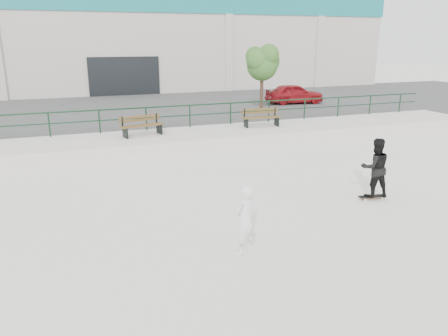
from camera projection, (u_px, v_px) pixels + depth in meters
name	position (u px, v px, depth m)	size (l,w,h in m)	color
ground	(280.00, 235.00, 10.16)	(120.00, 120.00, 0.00)	white
ledge	(176.00, 140.00, 18.62)	(30.00, 3.00, 0.50)	beige
parking_strip	(141.00, 111.00, 26.25)	(60.00, 14.00, 0.50)	#404040
railing	(168.00, 112.00, 19.51)	(28.00, 0.06, 1.03)	#143720
commercial_building	(109.00, 37.00, 37.59)	(44.20, 16.33, 8.00)	beige
bench_left	(142.00, 126.00, 18.17)	(1.89, 0.89, 0.84)	brown
bench_right	(261.00, 117.00, 20.10)	(1.84, 0.69, 0.83)	brown
tree	(263.00, 62.00, 23.10)	(2.05, 1.83, 3.65)	#4D3426
red_car	(294.00, 94.00, 27.28)	(1.44, 3.59, 1.22)	maroon
skateboard	(372.00, 197.00, 12.40)	(0.80, 0.32, 0.09)	black
standing_skater	(375.00, 168.00, 12.16)	(0.82, 0.64, 1.68)	black
seated_skater	(245.00, 220.00, 9.08)	(0.56, 0.36, 1.52)	white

